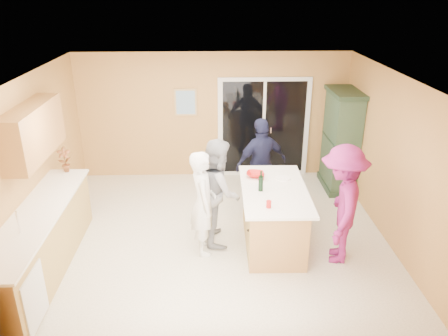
{
  "coord_description": "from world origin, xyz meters",
  "views": [
    {
      "loc": [
        -0.06,
        -6.19,
        3.81
      ],
      "look_at": [
        0.15,
        0.1,
        1.15
      ],
      "focal_mm": 35.0,
      "sensor_mm": 36.0,
      "label": 1
    }
  ],
  "objects_px": {
    "kitchen_island": "(273,218)",
    "woman_grey": "(218,191)",
    "green_hutch": "(341,142)",
    "woman_magenta": "(341,205)",
    "woman_navy": "(261,164)",
    "woman_white": "(203,203)"
  },
  "relations": [
    {
      "from": "kitchen_island",
      "to": "woman_grey",
      "type": "xyz_separation_m",
      "value": [
        -0.84,
        0.16,
        0.4
      ]
    },
    {
      "from": "green_hutch",
      "to": "woman_magenta",
      "type": "distance_m",
      "value": 2.58
    },
    {
      "from": "woman_navy",
      "to": "woman_magenta",
      "type": "relative_size",
      "value": 0.94
    },
    {
      "from": "kitchen_island",
      "to": "woman_grey",
      "type": "relative_size",
      "value": 1.08
    },
    {
      "from": "kitchen_island",
      "to": "green_hutch",
      "type": "distance_m",
      "value": 2.64
    },
    {
      "from": "woman_white",
      "to": "woman_magenta",
      "type": "distance_m",
      "value": 2.0
    },
    {
      "from": "green_hutch",
      "to": "woman_white",
      "type": "relative_size",
      "value": 1.21
    },
    {
      "from": "kitchen_island",
      "to": "woman_white",
      "type": "height_order",
      "value": "woman_white"
    },
    {
      "from": "green_hutch",
      "to": "woman_white",
      "type": "distance_m",
      "value": 3.47
    },
    {
      "from": "woman_grey",
      "to": "woman_navy",
      "type": "xyz_separation_m",
      "value": [
        0.79,
        1.1,
        -0.0
      ]
    },
    {
      "from": "woman_grey",
      "to": "woman_magenta",
      "type": "height_order",
      "value": "woman_magenta"
    },
    {
      "from": "woman_grey",
      "to": "green_hutch",
      "type": "bearing_deg",
      "value": -57.0
    },
    {
      "from": "woman_magenta",
      "to": "kitchen_island",
      "type": "bearing_deg",
      "value": -99.95
    },
    {
      "from": "kitchen_island",
      "to": "woman_navy",
      "type": "relative_size",
      "value": 1.09
    },
    {
      "from": "green_hutch",
      "to": "woman_navy",
      "type": "bearing_deg",
      "value": -154.45
    },
    {
      "from": "woman_navy",
      "to": "woman_grey",
      "type": "bearing_deg",
      "value": 32.11
    },
    {
      "from": "green_hutch",
      "to": "woman_grey",
      "type": "height_order",
      "value": "green_hutch"
    },
    {
      "from": "woman_grey",
      "to": "woman_magenta",
      "type": "relative_size",
      "value": 0.94
    },
    {
      "from": "kitchen_island",
      "to": "woman_white",
      "type": "xyz_separation_m",
      "value": [
        -1.08,
        -0.17,
        0.37
      ]
    },
    {
      "from": "woman_navy",
      "to": "green_hutch",
      "type": "bearing_deg",
      "value": -176.52
    },
    {
      "from": "kitchen_island",
      "to": "woman_magenta",
      "type": "height_order",
      "value": "woman_magenta"
    },
    {
      "from": "kitchen_island",
      "to": "green_hutch",
      "type": "bearing_deg",
      "value": 53.11
    }
  ]
}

